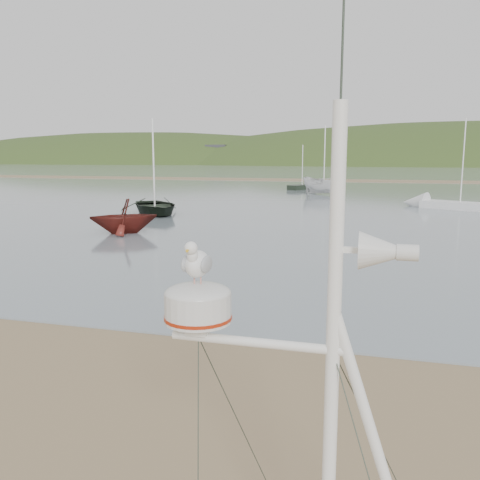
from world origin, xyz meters
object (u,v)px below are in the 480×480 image
(boat_white, at_px, (324,170))
(sailboat_white_near, at_px, (435,204))
(sailboat_dark_mid, at_px, (308,186))
(boat_dark, at_px, (154,173))
(boat_red, at_px, (123,200))

(boat_white, distance_m, sailboat_white_near, 13.73)
(sailboat_dark_mid, bearing_deg, sailboat_white_near, -57.46)
(boat_dark, relative_size, sailboat_white_near, 0.76)
(sailboat_white_near, bearing_deg, boat_red, -132.91)
(boat_red, relative_size, sailboat_dark_mid, 0.60)
(boat_dark, height_order, sailboat_white_near, sailboat_white_near)
(boat_dark, distance_m, boat_red, 7.71)
(boat_dark, relative_size, boat_white, 1.12)
(boat_dark, xyz_separation_m, sailboat_dark_mid, (5.75, 26.77, -2.25))
(boat_dark, bearing_deg, boat_red, -113.63)
(boat_dark, height_order, boat_white, boat_dark)
(boat_dark, bearing_deg, sailboat_dark_mid, 40.09)
(boat_white, bearing_deg, boat_dark, -177.42)
(boat_white, height_order, sailboat_white_near, sailboat_white_near)
(boat_dark, xyz_separation_m, boat_white, (8.25, 19.28, -0.26))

